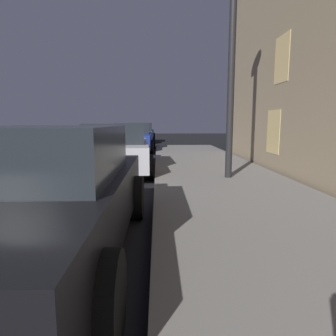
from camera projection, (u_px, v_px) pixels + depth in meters
car_black at (44, 195)px, 3.21m from camera, size 1.99×4.33×1.43m
car_silver at (116, 148)px, 8.83m from camera, size 2.25×4.43×1.43m
car_blue at (134, 137)px, 15.39m from camera, size 2.20×4.62×1.43m
car_green at (141, 132)px, 22.04m from camera, size 2.08×4.43×1.43m
street_lamp at (233, 19)px, 6.72m from camera, size 0.44×0.44×5.45m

